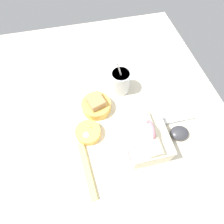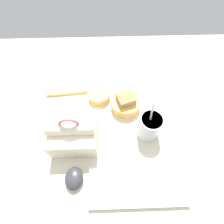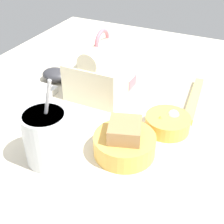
{
  "view_description": "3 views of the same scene",
  "coord_description": "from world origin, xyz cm",
  "px_view_note": "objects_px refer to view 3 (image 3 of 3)",
  "views": [
    {
      "loc": [
        36.68,
        -6.49,
        71.53
      ],
      "look_at": [
        0.96,
        1.8,
        7.0
      ],
      "focal_mm": 28.0,
      "sensor_mm": 36.0,
      "label": 1
    },
    {
      "loc": [
        2.13,
        39.51,
        69.82
      ],
      "look_at": [
        0.96,
        1.8,
        7.0
      ],
      "focal_mm": 28.0,
      "sensor_mm": 36.0,
      "label": 2
    },
    {
      "loc": [
        -51.54,
        -23.3,
        46.82
      ],
      "look_at": [
        0.96,
        1.8,
        7.0
      ],
      "focal_mm": 50.0,
      "sensor_mm": 36.0,
      "label": 3
    }
  ],
  "objects_px": {
    "lunch_bag": "(103,71)",
    "computer_mouse": "(55,75)",
    "soup_cup": "(47,137)",
    "bento_bowl_snacks": "(167,123)",
    "bento_bowl_sandwich": "(125,142)",
    "chopstick_case": "(194,99)"
  },
  "relations": [
    {
      "from": "lunch_bag",
      "to": "bento_bowl_sandwich",
      "type": "bearing_deg",
      "value": -143.33
    },
    {
      "from": "lunch_bag",
      "to": "soup_cup",
      "type": "relative_size",
      "value": 0.96
    },
    {
      "from": "bento_bowl_sandwich",
      "to": "computer_mouse",
      "type": "xyz_separation_m",
      "value": [
        0.21,
        0.31,
        -0.01
      ]
    },
    {
      "from": "bento_bowl_sandwich",
      "to": "bento_bowl_snacks",
      "type": "xyz_separation_m",
      "value": [
        0.12,
        -0.06,
        -0.01
      ]
    },
    {
      "from": "bento_bowl_snacks",
      "to": "chopstick_case",
      "type": "xyz_separation_m",
      "value": [
        0.15,
        -0.03,
        -0.01
      ]
    },
    {
      "from": "chopstick_case",
      "to": "computer_mouse",
      "type": "bearing_deg",
      "value": 98.35
    },
    {
      "from": "computer_mouse",
      "to": "chopstick_case",
      "type": "relative_size",
      "value": 0.36
    },
    {
      "from": "soup_cup",
      "to": "bento_bowl_snacks",
      "type": "bearing_deg",
      "value": -43.01
    },
    {
      "from": "chopstick_case",
      "to": "soup_cup",
      "type": "bearing_deg",
      "value": 147.95
    },
    {
      "from": "bento_bowl_sandwich",
      "to": "bento_bowl_snacks",
      "type": "bearing_deg",
      "value": -25.55
    },
    {
      "from": "chopstick_case",
      "to": "bento_bowl_sandwich",
      "type": "bearing_deg",
      "value": 161.98
    },
    {
      "from": "bento_bowl_snacks",
      "to": "computer_mouse",
      "type": "xyz_separation_m",
      "value": [
        0.09,
        0.37,
        -0.0
      ]
    },
    {
      "from": "bento_bowl_snacks",
      "to": "computer_mouse",
      "type": "bearing_deg",
      "value": 76.64
    },
    {
      "from": "lunch_bag",
      "to": "soup_cup",
      "type": "xyz_separation_m",
      "value": [
        -0.3,
        -0.03,
        -0.0
      ]
    },
    {
      "from": "bento_bowl_snacks",
      "to": "bento_bowl_sandwich",
      "type": "bearing_deg",
      "value": 154.45
    },
    {
      "from": "lunch_bag",
      "to": "bento_bowl_sandwich",
      "type": "distance_m",
      "value": 0.27
    },
    {
      "from": "soup_cup",
      "to": "computer_mouse",
      "type": "relative_size",
      "value": 2.35
    },
    {
      "from": "lunch_bag",
      "to": "computer_mouse",
      "type": "xyz_separation_m",
      "value": [
        -0.01,
        0.16,
        -0.04
      ]
    },
    {
      "from": "computer_mouse",
      "to": "chopstick_case",
      "type": "distance_m",
      "value": 0.4
    },
    {
      "from": "lunch_bag",
      "to": "computer_mouse",
      "type": "relative_size",
      "value": 2.25
    },
    {
      "from": "bento_bowl_sandwich",
      "to": "chopstick_case",
      "type": "height_order",
      "value": "bento_bowl_sandwich"
    },
    {
      "from": "bento_bowl_sandwich",
      "to": "bento_bowl_snacks",
      "type": "height_order",
      "value": "bento_bowl_sandwich"
    }
  ]
}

